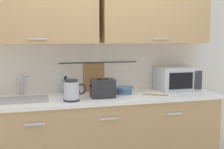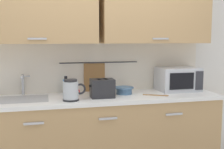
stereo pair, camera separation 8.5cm
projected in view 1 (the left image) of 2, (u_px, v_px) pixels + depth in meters
The scene contains 10 objects.
counter_unit at pixel (101, 136), 3.05m from camera, with size 2.53×0.64×0.90m.
back_wall_assembly at pixel (97, 37), 3.14m from camera, with size 3.70×0.41×2.50m.
sink_faucet at pixel (22, 82), 2.98m from camera, with size 0.09×0.17×0.22m.
microwave at pixel (177, 79), 3.32m from camera, with size 0.46×0.35×0.27m.
electric_kettle at pixel (72, 91), 2.74m from camera, with size 0.23×0.16×0.21m.
dish_soap_bottle at pixel (66, 86), 3.07m from camera, with size 0.06×0.06×0.20m.
mug_near_sink at pixel (73, 92), 2.94m from camera, with size 0.12×0.08×0.09m.
mixing_bowl at pixel (124, 90), 3.10m from camera, with size 0.21×0.21×0.08m.
toaster at pixel (103, 88), 2.90m from camera, with size 0.26×0.17×0.19m.
wooden_spoon at pixel (159, 95), 3.01m from camera, with size 0.25×0.16×0.01m.
Camera 1 is at (-0.66, -2.57, 1.50)m, focal length 45.50 mm.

